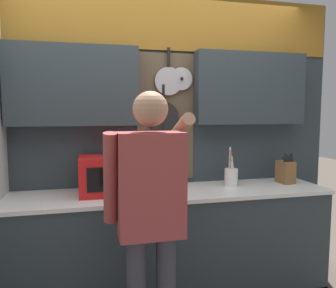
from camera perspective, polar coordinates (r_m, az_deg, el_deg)
The scene contains 6 objects.
base_cabinet_counter at distance 2.80m, azimuth 0.91°, elevation -17.33°, with size 2.55×0.59×0.91m.
back_wall_unit at distance 2.83m, azimuth -0.39°, elevation 4.76°, with size 3.12×0.20×2.54m.
microwave at distance 2.60m, azimuth -9.61°, elevation -5.26°, with size 0.51×0.36×0.29m.
knife_block at distance 3.10m, azimuth 19.78°, elevation -4.54°, with size 0.12×0.16×0.27m.
utensil_crock at distance 2.86m, azimuth 10.93°, elevation -5.48°, with size 0.11×0.11×0.34m.
person at distance 1.96m, azimuth -3.05°, elevation -10.76°, with size 0.54×0.63×1.66m.
Camera 1 is at (-0.64, -2.49, 1.55)m, focal length 35.00 mm.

